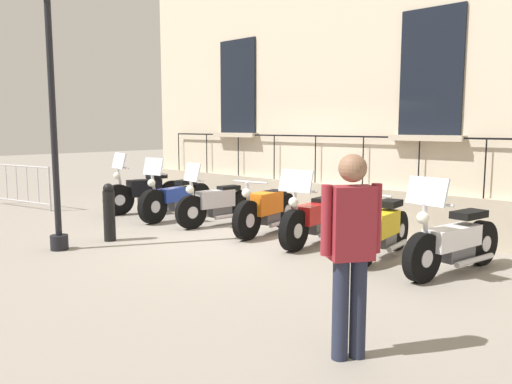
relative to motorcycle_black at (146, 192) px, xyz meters
name	(u,v)px	position (x,y,z in m)	size (l,w,h in m)	color
ground_plane	(249,237)	(0.29, 3.61, -0.46)	(60.00, 60.00, 0.00)	gray
building_facade	(330,10)	(-2.07, 3.61, 3.86)	(0.82, 10.67, 8.90)	beige
motorcycle_black	(146,192)	(0.00, 0.00, 0.00)	(2.04, 0.77, 1.40)	black
motorcycle_blue	(176,199)	(0.03, 1.18, -0.03)	(2.14, 0.65, 1.35)	black
motorcycle_silver	(217,204)	(-0.06, 2.38, -0.03)	(1.91, 0.60, 1.28)	black
motorcycle_orange	(267,210)	(-0.13, 3.66, -0.02)	(1.95, 0.72, 1.03)	black
motorcycle_red	(316,219)	(-0.14, 4.79, -0.03)	(2.08, 0.71, 1.30)	black
motorcycle_yellow	(383,230)	(-0.05, 6.10, -0.04)	(1.93, 0.66, 1.04)	black
motorcycle_white	(453,243)	(0.03, 7.20, -0.04)	(2.03, 0.77, 1.35)	black
lamppost	(53,111)	(3.07, 2.05, 1.75)	(0.30, 0.30, 4.17)	black
crowd_barrier	(22,185)	(1.67, -2.79, 0.10)	(0.46, 2.16, 1.05)	#B7B7BF
bollard	(109,212)	(2.16, 2.07, 0.05)	(0.20, 0.20, 1.01)	black
pedestrian_walking	(351,244)	(3.16, 7.59, 0.54)	(0.45, 0.38, 1.76)	#23283D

